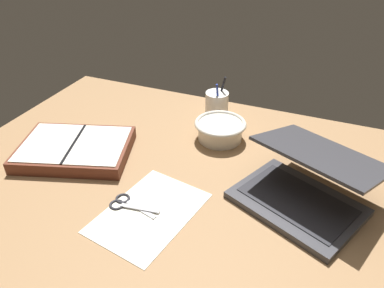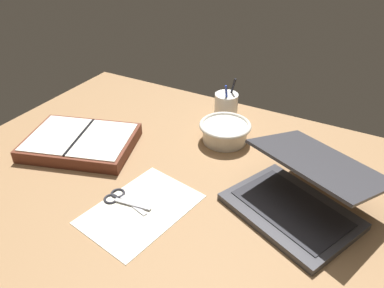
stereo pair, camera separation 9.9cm
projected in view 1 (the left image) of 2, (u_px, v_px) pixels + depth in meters
desk_top at (185, 180)px, 106.58cm from camera, size 140.00×100.00×2.00cm
laptop at (305, 186)px, 94.85cm from camera, size 40.07×39.92×15.34cm
bowl at (220, 129)px, 121.23cm from camera, size 16.72×16.72×6.42cm
pen_cup at (217, 104)px, 134.51cm from camera, size 8.27×8.27×14.50cm
planner at (75, 149)px, 114.42cm from camera, size 38.48×32.62×4.37cm
scissors at (125, 203)px, 96.42cm from camera, size 13.49×6.57×0.80cm
paper_sheet_front at (149, 213)px, 93.97cm from camera, size 24.77×31.96×0.16cm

